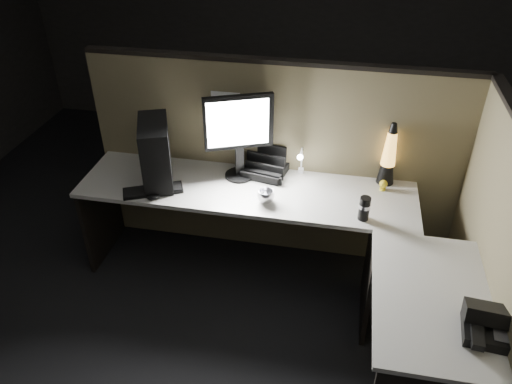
% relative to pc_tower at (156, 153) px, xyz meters
% --- Properties ---
extents(floor, '(6.00, 6.00, 0.00)m').
position_rel_pc_tower_xyz_m(floor, '(0.77, -0.58, -0.95)').
color(floor, black).
rests_on(floor, ground).
extents(room_shell, '(6.00, 6.00, 6.00)m').
position_rel_pc_tower_xyz_m(room_shell, '(0.77, -0.58, 0.67)').
color(room_shell, silver).
rests_on(room_shell, ground).
extents(partition_back, '(2.66, 0.06, 1.50)m').
position_rel_pc_tower_xyz_m(partition_back, '(0.77, 0.35, -0.20)').
color(partition_back, brown).
rests_on(partition_back, ground).
extents(partition_right, '(0.06, 1.66, 1.50)m').
position_rel_pc_tower_xyz_m(partition_right, '(2.10, -0.48, -0.20)').
color(partition_right, brown).
rests_on(partition_right, ground).
extents(desk, '(2.60, 1.60, 0.73)m').
position_rel_pc_tower_xyz_m(desk, '(0.95, -0.33, -0.37)').
color(desk, '#B5B4AB').
rests_on(desk, ground).
extents(pc_tower, '(0.33, 0.46, 0.44)m').
position_rel_pc_tower_xyz_m(pc_tower, '(0.00, 0.00, 0.00)').
color(pc_tower, black).
rests_on(pc_tower, desk).
extents(monitor, '(0.45, 0.22, 0.60)m').
position_rel_pc_tower_xyz_m(monitor, '(0.54, 0.17, 0.14)').
color(monitor, black).
rests_on(monitor, desk).
extents(keyboard, '(0.42, 0.29, 0.02)m').
position_rel_pc_tower_xyz_m(keyboard, '(0.01, -0.14, -0.21)').
color(keyboard, black).
rests_on(keyboard, desk).
extents(mouse, '(0.11, 0.09, 0.03)m').
position_rel_pc_tower_xyz_m(mouse, '(0.04, -0.22, -0.20)').
color(mouse, black).
rests_on(mouse, desk).
extents(clip_lamp, '(0.04, 0.16, 0.21)m').
position_rel_pc_tower_xyz_m(clip_lamp, '(0.96, 0.24, -0.10)').
color(clip_lamp, white).
rests_on(clip_lamp, desk).
extents(organizer, '(0.33, 0.30, 0.22)m').
position_rel_pc_tower_xyz_m(organizer, '(0.71, 0.24, -0.17)').
color(organizer, black).
rests_on(organizer, desk).
extents(lava_lamp, '(0.12, 0.12, 0.45)m').
position_rel_pc_tower_xyz_m(lava_lamp, '(1.55, 0.28, -0.03)').
color(lava_lamp, black).
rests_on(lava_lamp, desk).
extents(travel_mug, '(0.07, 0.07, 0.16)m').
position_rel_pc_tower_xyz_m(travel_mug, '(1.41, -0.18, -0.14)').
color(travel_mug, black).
rests_on(travel_mug, desk).
extents(steel_mug, '(0.12, 0.12, 0.09)m').
position_rel_pc_tower_xyz_m(steel_mug, '(0.78, -0.11, -0.18)').
color(steel_mug, '#B2B2B9').
rests_on(steel_mug, desk).
extents(figurine, '(0.06, 0.06, 0.06)m').
position_rel_pc_tower_xyz_m(figurine, '(1.53, 0.17, -0.17)').
color(figurine, yellow).
rests_on(figurine, desk).
extents(pinned_paper, '(0.20, 0.00, 0.29)m').
position_rel_pc_tower_xyz_m(pinned_paper, '(0.42, 0.31, 0.20)').
color(pinned_paper, white).
rests_on(pinned_paper, partition_back).
extents(desk_phone, '(0.27, 0.28, 0.15)m').
position_rel_pc_tower_xyz_m(desk_phone, '(2.00, -0.98, -0.16)').
color(desk_phone, black).
rests_on(desk_phone, desk).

